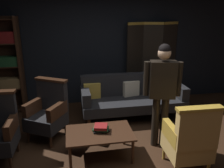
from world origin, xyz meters
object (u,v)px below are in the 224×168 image
Objects in this scene: bookshelf at (0,64)px; armchair_wing_left at (48,112)px; standing_figure at (162,87)px; armchair_gilt_accent at (190,140)px; book_red_leather at (101,127)px; folding_screen at (152,61)px; velvet_couch at (132,96)px; book_green_cloth at (101,129)px; book_black_cloth at (101,130)px; coffee_table at (100,135)px.

bookshelf reaches higher than armchair_wing_left.
armchair_gilt_accent is at bearing -77.28° from standing_figure.
book_red_leather is at bearing -173.33° from standing_figure.
armchair_wing_left is at bearing -149.41° from folding_screen.
folding_screen is at bearing 81.84° from armchair_gilt_accent.
velvet_couch reaches higher than book_green_cloth.
book_green_cloth is (0.00, 0.00, 0.03)m from book_black_cloth.
bookshelf reaches higher than velvet_couch.
folding_screen is at bearing 49.65° from velvet_couch.
armchair_gilt_accent is at bearing -98.16° from folding_screen.
coffee_table is 1.11m from armchair_wing_left.
bookshelf is at bearing -178.75° from folding_screen.
book_black_cloth is (0.83, -0.72, -0.06)m from armchair_wing_left.
standing_figure is at bearing -82.86° from velvet_couch.
folding_screen is 1.12× the size of standing_figure.
armchair_wing_left is 1.99m from standing_figure.
coffee_table is at bearing -127.18° from book_red_leather.
standing_figure is 7.40× the size of book_green_cloth.
bookshelf is at bearing 164.70° from velvet_couch.
standing_figure is (-0.54, -2.00, 0.04)m from folding_screen.
folding_screen is 1.90× the size of coffee_table.
velvet_couch reaches higher than coffee_table.
book_black_cloth is at bearing -40.93° from armchair_wing_left.
standing_figure is at bearing 102.72° from armchair_gilt_accent.
book_green_cloth reaches higher than book_black_cloth.
standing_figure is at bearing 6.67° from book_black_cloth.
book_red_leather is at bearing -90.00° from book_black_cloth.
standing_figure reaches higher than book_red_leather.
armchair_wing_left is (-1.97, 1.30, 0.00)m from armchair_gilt_accent.
book_green_cloth is 1.19× the size of book_red_leather.
standing_figure is 8.80× the size of book_red_leather.
book_red_leather is (-0.99, -0.12, -0.53)m from standing_figure.
armchair_gilt_accent is at bearing -41.05° from bookshelf.
folding_screen is 1.83× the size of armchair_gilt_accent.
book_red_leather is (-1.53, -2.11, -0.49)m from folding_screen.
bookshelf is 2.05× the size of coffee_table.
folding_screen is at bearing 54.05° from book_black_cloth.
standing_figure reaches higher than velvet_couch.
velvet_couch is 1.55m from book_red_leather.
armchair_wing_left is (-0.80, 0.75, 0.12)m from coffee_table.
armchair_wing_left is at bearing 136.90° from coffee_table.
folding_screen reaches higher than coffee_table.
book_green_cloth is at bearing 90.00° from book_red_leather.
armchair_gilt_accent is 1.28m from book_red_leather.
book_green_cloth is at bearing -125.95° from folding_screen.
coffee_table is at bearing -43.10° from armchair_wing_left.
bookshelf is at bearing 132.36° from book_green_cloth.
armchair_wing_left is at bearing -160.78° from velvet_couch.
standing_figure reaches higher than book_green_cloth.
armchair_gilt_accent is (-0.39, -2.69, -0.50)m from folding_screen.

